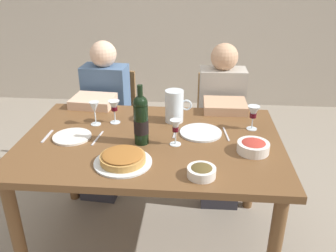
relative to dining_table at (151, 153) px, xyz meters
The scene contains 21 objects.
ground_plane 0.67m from the dining_table, ahead, with size 8.00×8.00×0.00m, color gray.
dining_table is the anchor object (origin of this frame).
wine_bottle 0.25m from the dining_table, 130.12° to the right, with size 0.08×0.08×0.34m.
water_pitcher 0.34m from the dining_table, 65.26° to the left, with size 0.17×0.12×0.21m.
baked_tart 0.32m from the dining_table, 110.71° to the right, with size 0.30×0.30×0.06m.
salad_bowl 0.59m from the dining_table, 11.01° to the right, with size 0.17×0.17×0.07m.
olive_bowl 0.49m from the dining_table, 51.95° to the right, with size 0.14×0.14×0.06m.
wine_glass_left_diner 0.38m from the dining_table, 140.87° to the left, with size 0.07×0.07×0.15m.
wine_glass_right_diner 0.66m from the dining_table, 16.81° to the left, with size 0.07×0.07×0.15m.
wine_glass_centre 0.25m from the dining_table, 21.52° to the right, with size 0.06×0.06×0.15m.
wine_glass_spare 0.45m from the dining_table, 155.21° to the left, with size 0.06×0.06×0.15m.
dinner_plate_left_setting 0.47m from the dining_table, behind, with size 0.22×0.22×0.01m, color white.
dinner_plate_right_setting 0.32m from the dining_table, 18.09° to the left, with size 0.25×0.25×0.01m, color silver.
fork_left_setting 0.62m from the dining_table, behind, with size 0.16×0.01×0.01m, color silver.
knife_left_setting 0.32m from the dining_table, behind, with size 0.18×0.01×0.01m, color silver.
knife_right_setting 0.46m from the dining_table, 12.12° to the left, with size 0.18×0.01×0.01m, color silver.
spoon_right_setting 0.19m from the dining_table, 34.27° to the left, with size 0.16×0.01×0.01m, color silver.
chair_left 1.01m from the dining_table, 116.45° to the left, with size 0.43×0.43×0.87m.
diner_left 0.80m from the dining_table, 124.98° to the left, with size 0.36×0.52×1.16m.
chair_right 1.00m from the dining_table, 62.90° to the left, with size 0.41×0.41×0.87m.
diner_right 0.79m from the dining_table, 54.84° to the left, with size 0.34×0.50×1.16m.
Camera 1 is at (0.25, -1.81, 1.69)m, focal length 37.86 mm.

